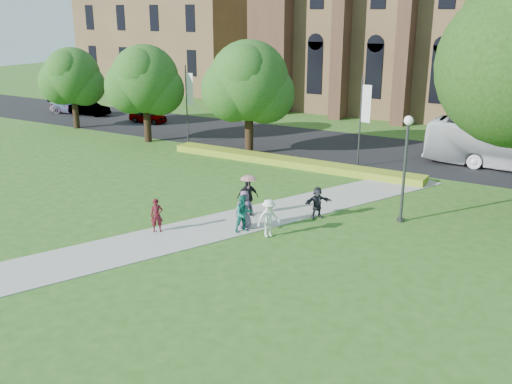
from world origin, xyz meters
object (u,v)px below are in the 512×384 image
Objects in this scene: streetlamp at (406,156)px; car_1 at (89,109)px; pedestrian_0 at (157,215)px; car_0 at (148,116)px; car_2 at (73,106)px.

car_1 is (-35.12, 13.55, -2.60)m from streetlamp.
pedestrian_0 is (25.72, -20.73, 0.15)m from car_1.
car_0 is at bearing 153.95° from streetlamp.
car_0 is (-27.66, 13.52, -2.66)m from streetlamp.
pedestrian_0 is at bearing -142.65° from streetlamp.
car_2 is (-2.38, 0.11, 0.02)m from car_1.
streetlamp is at bearing -119.40° from car_0.
car_0 is 0.76× the size of car_2.
car_1 is at bearing -106.64° from car_2.
streetlamp is 3.27× the size of pedestrian_0.
streetlamp reaches higher than car_2.
pedestrian_0 reaches higher than car_0.
car_1 is 0.86× the size of car_2.
pedestrian_0 reaches higher than car_1.
car_2 is 34.99m from pedestrian_0.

